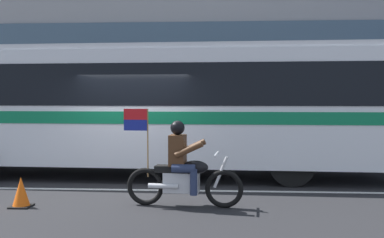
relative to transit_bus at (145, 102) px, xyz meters
name	(u,v)px	position (x,y,z in m)	size (l,w,h in m)	color
ground_plane	(133,184)	(-0.10, -1.19, -1.88)	(60.00, 60.00, 0.00)	black
sidewalk_curb	(162,153)	(-0.10, 3.91, -1.81)	(28.00, 3.80, 0.15)	gray
lane_center_stripe	(128,190)	(-0.10, -1.79, -1.88)	(26.60, 0.14, 0.01)	silver
transit_bus	(145,102)	(0.00, 0.00, 0.00)	(12.76, 3.11, 3.22)	silver
motorcycle_with_rider	(183,170)	(1.20, -3.18, -1.22)	(2.19, 0.65, 1.78)	black
traffic_cone	(21,193)	(-1.71, -3.39, -1.63)	(0.36, 0.36, 0.55)	#EA590F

